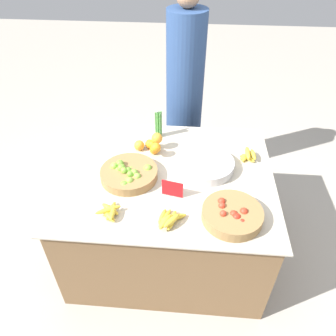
% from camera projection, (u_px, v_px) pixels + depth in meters
% --- Properties ---
extents(ground_plane, '(12.00, 12.00, 0.00)m').
position_uv_depth(ground_plane, '(168.00, 244.00, 2.67)').
color(ground_plane, '#ADA599').
extents(market_table, '(1.40, 1.19, 0.76)m').
position_uv_depth(market_table, '(168.00, 212.00, 2.43)').
color(market_table, brown).
rests_on(market_table, ground_plane).
extents(lime_bowl, '(0.37, 0.37, 0.10)m').
position_uv_depth(lime_bowl, '(129.00, 173.00, 2.14)').
color(lime_bowl, olive).
rests_on(lime_bowl, market_table).
extents(tomato_basket, '(0.35, 0.35, 0.09)m').
position_uv_depth(tomato_basket, '(232.00, 214.00, 1.86)').
color(tomato_basket, olive).
rests_on(tomato_basket, market_table).
extents(orange_pile, '(0.21, 0.18, 0.13)m').
position_uv_depth(orange_pile, '(151.00, 144.00, 2.35)').
color(orange_pile, orange).
rests_on(orange_pile, market_table).
extents(metal_bowl, '(0.38, 0.38, 0.06)m').
position_uv_depth(metal_bowl, '(205.00, 165.00, 2.21)').
color(metal_bowl, silver).
rests_on(metal_bowl, market_table).
extents(price_sign, '(0.13, 0.03, 0.11)m').
position_uv_depth(price_sign, '(172.00, 189.00, 1.99)').
color(price_sign, red).
rests_on(price_sign, market_table).
extents(veg_bundle, '(0.05, 0.05, 0.20)m').
position_uv_depth(veg_bundle, '(159.00, 124.00, 2.47)').
color(veg_bundle, '#4C8E42').
rests_on(veg_bundle, market_table).
extents(banana_bunch_middle_left, '(0.13, 0.15, 0.06)m').
position_uv_depth(banana_bunch_middle_left, '(248.00, 155.00, 2.30)').
color(banana_bunch_middle_left, gold).
rests_on(banana_bunch_middle_left, market_table).
extents(banana_bunch_front_right, '(0.15, 0.17, 0.05)m').
position_uv_depth(banana_bunch_front_right, '(110.00, 211.00, 1.90)').
color(banana_bunch_front_right, gold).
rests_on(banana_bunch_front_right, market_table).
extents(banana_bunch_middle_right, '(0.17, 0.19, 0.06)m').
position_uv_depth(banana_bunch_middle_right, '(169.00, 219.00, 1.85)').
color(banana_bunch_middle_right, gold).
rests_on(banana_bunch_middle_right, market_table).
extents(vendor_person, '(0.32, 0.32, 1.73)m').
position_uv_depth(vendor_person, '(184.00, 100.00, 2.88)').
color(vendor_person, navy).
rests_on(vendor_person, ground_plane).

